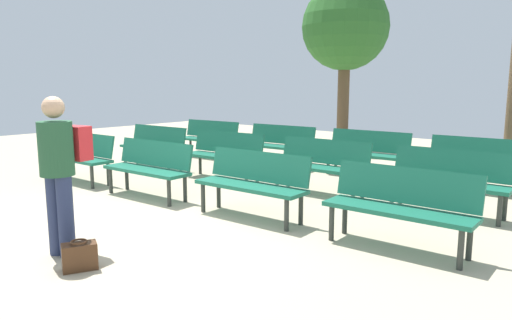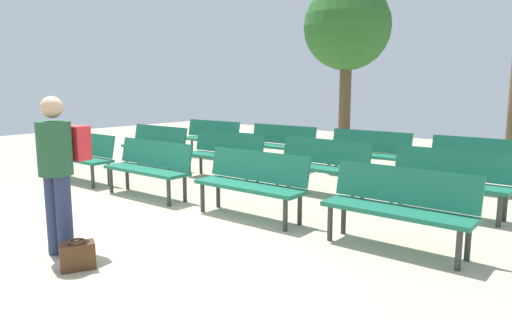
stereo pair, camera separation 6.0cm
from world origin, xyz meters
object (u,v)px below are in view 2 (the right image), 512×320
Objects in this scene: bench_r1_c1 at (225,152)px; bench_r1_c3 at (449,178)px; bench_r2_c3 at (478,161)px; visitor_with_backpack at (59,166)px; bench_r2_c0 at (210,136)px; bench_r0_c1 at (150,165)px; bench_r1_c0 at (155,144)px; bench_r1_c2 at (321,163)px; tree_1 at (347,28)px; bench_r0_c2 at (252,180)px; handbag at (78,256)px; bench_r2_c1 at (280,143)px; bench_r0_c0 at (82,154)px; bench_r0_c3 at (399,203)px; bench_r2_c2 at (368,151)px.

bench_r1_c1 is 1.01× the size of bench_r1_c3.
visitor_with_backpack is (-2.35, -5.98, 0.43)m from bench_r2_c3.
visitor_with_backpack is at bearing -60.48° from bench_r2_c0.
bench_r2_c0 is (-2.22, 3.38, 0.00)m from bench_r0_c1.
bench_r0_c1 is 2.61m from visitor_with_backpack.
bench_r2_c3 is 6.44m from visitor_with_backpack.
bench_r1_c2 is at bearing 1.44° from bench_r1_c0.
bench_r1_c2 is at bearing -178.32° from bench_r1_c3.
bench_r0_c2 is at bearing -68.38° from tree_1.
handbag is at bearing -94.64° from bench_r0_c2.
bench_r1_c2 is at bearing 90.03° from handbag.
bench_r2_c1 is 5.90m from visitor_with_backpack.
bench_r0_c1 and bench_r0_c2 have the same top height.
bench_r0_c2 reaches higher than handbag.
tree_1 reaches higher than bench_r1_c1.
bench_r0_c0 is at bearing 179.85° from bench_r0_c1.
bench_r1_c0 is at bearing -178.27° from bench_r1_c2.
bench_r1_c2 is at bearing -137.08° from bench_r2_c3.
bench_r0_c1 is at bearing -91.34° from bench_r1_c1.
bench_r1_c0 is 0.99× the size of bench_r1_c1.
bench_r2_c1 is at bearing -0.11° from bench_r2_c0.
bench_r2_c0 is (-0.31, 3.48, 0.00)m from bench_r0_c0.
handbag is (4.14, -5.65, -0.37)m from bench_r2_c0.
bench_r2_c0 is 6.63m from visitor_with_backpack.
bench_r1_c2 is at bearing -108.27° from visitor_with_backpack.
bench_r0_c1 and bench_r1_c2 have the same top height.
bench_r0_c2 is 0.99× the size of bench_r1_c1.
bench_r0_c2 is (3.90, 0.29, 0.00)m from bench_r0_c0.
bench_r0_c2 is at bearing -137.54° from bench_r1_c3.
bench_r0_c3 is at bearing -55.18° from tree_1.
bench_r2_c3 is 0.98× the size of visitor_with_backpack.
bench_r0_c3 is at bearing 51.43° from handbag.
bench_r0_c3 is 0.36× the size of tree_1.
bench_r0_c1 is 5.37m from bench_r2_c3.
bench_r2_c3 is 0.36× the size of tree_1.
bench_r1_c1 is 1.01× the size of bench_r2_c3.
bench_r1_c1 is (1.97, 0.11, 0.00)m from bench_r1_c0.
bench_r2_c1 is (-4.07, 1.43, 0.00)m from bench_r1_c3.
bench_r0_c3 is 6.19m from bench_r1_c0.
visitor_with_backpack is at bearing -73.10° from bench_r1_c1.
bench_r0_c3 is 1.00× the size of bench_r2_c0.
bench_r2_c2 is 5.88m from visitor_with_backpack.
bench_r2_c0 is (-0.16, 1.73, 0.00)m from bench_r1_c0.
bench_r2_c1 is 1.00× the size of bench_r2_c2.
visitor_with_backpack is (-2.48, -4.23, 0.43)m from bench_r1_c3.
bench_r2_c1 is at bearing -80.70° from tree_1.
bench_r1_c1 is (1.82, 1.86, 0.00)m from bench_r0_c0.
handbag is (-1.97, -4.35, -0.37)m from bench_r1_c3.
bench_r2_c0 is at bearing 120.07° from bench_r0_c1.
bench_r2_c0 is 4.45× the size of handbag.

